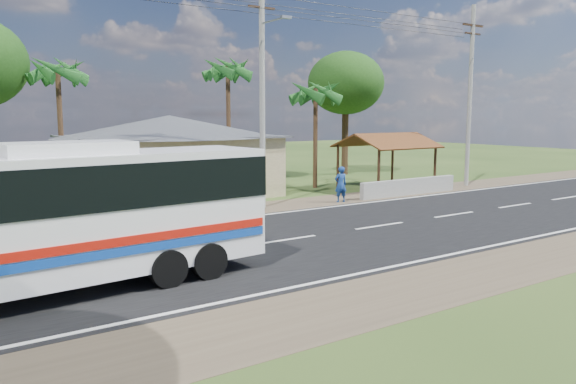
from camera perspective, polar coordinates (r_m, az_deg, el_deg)
name	(u,v)px	position (r m, az deg, el deg)	size (l,w,h in m)	color
ground	(287,240)	(20.05, -0.15, -4.93)	(120.00, 120.00, 0.00)	#274117
road	(287,240)	(20.04, -0.15, -4.90)	(120.00, 16.00, 0.03)	black
house	(170,147)	(31.60, -11.92, 4.45)	(12.40, 10.00, 5.00)	#C4B683
waiting_shed	(387,143)	(34.43, 9.99, 4.92)	(5.20, 4.48, 3.35)	#362113
concrete_barrier	(409,187)	(31.89, 12.22, 0.52)	(7.00, 0.30, 0.90)	#9E9E99
utility_poles	(256,86)	(26.49, -3.25, 10.74)	(32.80, 2.22, 11.00)	#9E9E99
palm_near	(316,93)	(34.04, 2.83, 10.02)	(2.80, 2.80, 6.70)	#47301E
palm_mid	(228,71)	(36.04, -6.14, 12.17)	(2.80, 2.80, 8.20)	#47301E
palm_far	(58,72)	(33.02, -22.37, 11.19)	(2.80, 2.80, 7.70)	#47301E
tree_behind_shed	(346,83)	(42.04, 5.89, 10.91)	(5.60, 5.60, 9.02)	#47301E
coach_bus	(27,212)	(14.68, -24.97, -1.82)	(12.34, 3.48, 3.78)	white
motorcycle	(201,211)	(23.96, -8.80, -1.92)	(0.53, 1.53, 0.81)	black
person	(341,184)	(28.61, 5.37, 0.77)	(0.67, 0.44, 1.83)	navy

